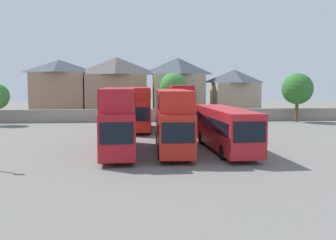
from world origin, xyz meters
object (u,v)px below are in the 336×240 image
house_terrace_centre (117,86)px  tree_right_of_lot (174,87)px  bus_2 (173,117)px  house_terrace_far_right (234,92)px  bus_4 (140,106)px  tree_behind_wall (297,89)px  house_terrace_right (178,86)px  bus_5 (180,105)px  bus_3 (225,127)px  bus_1 (118,117)px  house_terrace_left (60,88)px

house_terrace_centre → tree_right_of_lot: house_terrace_centre is taller
bus_2 → house_terrace_far_right: house_terrace_far_right is taller
bus_4 → house_terrace_far_right: size_ratio=1.34×
tree_behind_wall → bus_2: bearing=-131.9°
house_terrace_right → house_terrace_far_right: size_ratio=1.23×
bus_4 → house_terrace_far_right: house_terrace_far_right is taller
bus_5 → bus_3: bearing=9.9°
bus_1 → house_terrace_far_right: bearing=150.6°
bus_5 → house_terrace_centre: size_ratio=1.01×
bus_1 → bus_4: size_ratio=1.09×
bus_4 → house_terrace_left: size_ratio=1.14×
bus_3 → bus_4: bus_4 is taller
bus_3 → bus_2: bearing=-95.8°
bus_2 → house_terrace_centre: size_ratio=1.15×
bus_3 → bus_4: (-6.68, 14.20, 0.83)m
bus_5 → house_terrace_far_right: (11.27, 19.02, 1.00)m
bus_2 → bus_3: bearing=88.7°
bus_2 → house_terrace_left: 36.86m
house_terrace_centre → bus_3: bearing=-72.9°
bus_1 → tree_right_of_lot: tree_right_of_lot is taller
bus_3 → house_terrace_left: house_terrace_left is taller
bus_1 → tree_behind_wall: (24.04, 22.44, 1.78)m
bus_2 → house_terrace_right: 33.94m
bus_2 → house_terrace_right: bearing=175.0°
house_terrace_left → house_terrace_right: (19.29, 0.13, 0.23)m
house_terrace_left → tree_right_of_lot: house_terrace_left is taller
house_terrace_left → tree_behind_wall: bearing=-18.3°
bus_4 → bus_1: bearing=-5.3°
bus_2 → tree_right_of_lot: (2.68, 26.46, 2.12)m
bus_5 → house_terrace_right: 19.39m
bus_3 → tree_right_of_lot: size_ratio=1.73×
bus_1 → house_terrace_right: 35.19m
house_terrace_left → house_terrace_far_right: bearing=-0.1°
bus_2 → house_terrace_centre: bearing=-167.8°
bus_1 → bus_4: bearing=170.9°
house_terrace_centre → bus_1: bearing=-87.2°
bus_2 → bus_5: 14.60m
bus_4 → bus_2: bearing=12.1°
house_terrace_centre → tree_right_of_lot: size_ratio=1.44×
bus_3 → house_terrace_far_right: size_ratio=1.54×
tree_behind_wall → bus_1: bearing=-137.0°
house_terrace_right → house_terrace_far_right: house_terrace_right is taller
tree_behind_wall → house_terrace_centre: bearing=156.7°
bus_2 → tree_behind_wall: tree_behind_wall is taller
bus_4 → tree_behind_wall: 23.61m
bus_5 → house_terrace_right: (1.75, 19.21, 1.98)m
bus_2 → bus_4: (-2.45, 13.97, 0.02)m
bus_1 → house_terrace_centre: house_terrace_centre is taller
bus_5 → tree_behind_wall: bearing=115.8°
house_terrace_left → tree_behind_wall: house_terrace_left is taller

